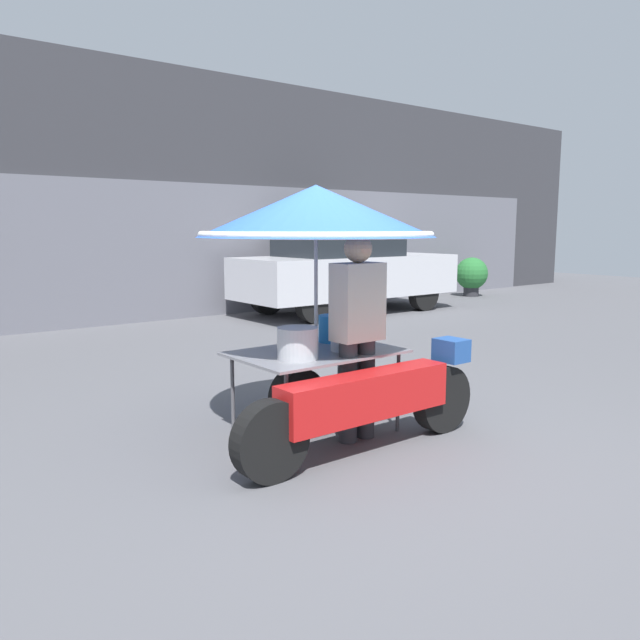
{
  "coord_description": "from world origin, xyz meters",
  "views": [
    {
      "loc": [
        -2.87,
        -3.28,
        1.6
      ],
      "look_at": [
        0.03,
        0.43,
        0.91
      ],
      "focal_mm": 35.0,
      "sensor_mm": 36.0,
      "label": 1
    }
  ],
  "objects_px": {
    "parked_car": "(345,269)",
    "potted_plant": "(472,275)",
    "vendor_motorcycle_cart": "(322,244)",
    "vendor_person": "(357,327)"
  },
  "relations": [
    {
      "from": "parked_car",
      "to": "potted_plant",
      "type": "distance_m",
      "value": 4.28
    },
    {
      "from": "vendor_motorcycle_cart",
      "to": "vendor_person",
      "type": "bearing_deg",
      "value": -59.56
    },
    {
      "from": "vendor_motorcycle_cart",
      "to": "parked_car",
      "type": "xyz_separation_m",
      "value": [
        4.77,
        5.35,
        -0.65
      ]
    },
    {
      "from": "vendor_person",
      "to": "parked_car",
      "type": "distance_m",
      "value": 7.26
    },
    {
      "from": "vendor_person",
      "to": "potted_plant",
      "type": "height_order",
      "value": "vendor_person"
    },
    {
      "from": "vendor_motorcycle_cart",
      "to": "potted_plant",
      "type": "bearing_deg",
      "value": 32.39
    },
    {
      "from": "vendor_motorcycle_cart",
      "to": "parked_car",
      "type": "relative_size",
      "value": 0.49
    },
    {
      "from": "parked_car",
      "to": "vendor_person",
      "type": "bearing_deg",
      "value": -129.6
    },
    {
      "from": "vendor_motorcycle_cart",
      "to": "potted_plant",
      "type": "xyz_separation_m",
      "value": [
        9.02,
        5.72,
        -0.97
      ]
    },
    {
      "from": "parked_car",
      "to": "potted_plant",
      "type": "xyz_separation_m",
      "value": [
        4.25,
        0.38,
        -0.32
      ]
    }
  ]
}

